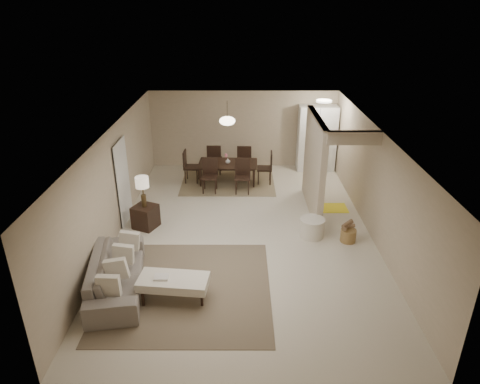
{
  "coord_description": "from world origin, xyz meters",
  "views": [
    {
      "loc": [
        -0.07,
        -9.01,
        5.12
      ],
      "look_at": [
        -0.1,
        -0.01,
        1.05
      ],
      "focal_mm": 32.0,
      "sensor_mm": 36.0,
      "label": 1
    }
  ],
  "objects_px": {
    "side_table": "(146,217)",
    "pantry_cabinet": "(317,139)",
    "ottoman_bench": "(173,282)",
    "sofa": "(116,274)",
    "dining_table": "(228,173)",
    "round_pouf": "(312,228)",
    "wicker_basket": "(348,235)"
  },
  "relations": [
    {
      "from": "side_table",
      "to": "round_pouf",
      "type": "bearing_deg",
      "value": -6.26
    },
    {
      "from": "ottoman_bench",
      "to": "side_table",
      "type": "xyz_separation_m",
      "value": [
        -1.08,
        2.75,
        -0.09
      ]
    },
    {
      "from": "round_pouf",
      "to": "dining_table",
      "type": "xyz_separation_m",
      "value": [
        -2.07,
        3.26,
        0.08
      ]
    },
    {
      "from": "ottoman_bench",
      "to": "wicker_basket",
      "type": "bearing_deg",
      "value": 35.44
    },
    {
      "from": "pantry_cabinet",
      "to": "wicker_basket",
      "type": "xyz_separation_m",
      "value": [
        0.05,
        -4.6,
        -0.9
      ]
    },
    {
      "from": "ottoman_bench",
      "to": "dining_table",
      "type": "xyz_separation_m",
      "value": [
        0.85,
        5.57,
        -0.06
      ]
    },
    {
      "from": "ottoman_bench",
      "to": "round_pouf",
      "type": "distance_m",
      "value": 3.72
    },
    {
      "from": "pantry_cabinet",
      "to": "ottoman_bench",
      "type": "relative_size",
      "value": 1.57
    },
    {
      "from": "ottoman_bench",
      "to": "dining_table",
      "type": "distance_m",
      "value": 5.64
    },
    {
      "from": "sofa",
      "to": "wicker_basket",
      "type": "xyz_separation_m",
      "value": [
        4.85,
        1.79,
        -0.19
      ]
    },
    {
      "from": "round_pouf",
      "to": "wicker_basket",
      "type": "height_order",
      "value": "round_pouf"
    },
    {
      "from": "ottoman_bench",
      "to": "wicker_basket",
      "type": "relative_size",
      "value": 3.76
    },
    {
      "from": "pantry_cabinet",
      "to": "sofa",
      "type": "distance_m",
      "value": 8.02
    },
    {
      "from": "pantry_cabinet",
      "to": "side_table",
      "type": "distance_m",
      "value": 6.21
    },
    {
      "from": "ottoman_bench",
      "to": "sofa",
      "type": "bearing_deg",
      "value": 171.32
    },
    {
      "from": "wicker_basket",
      "to": "sofa",
      "type": "bearing_deg",
      "value": -159.78
    },
    {
      "from": "ottoman_bench",
      "to": "dining_table",
      "type": "relative_size",
      "value": 0.76
    },
    {
      "from": "wicker_basket",
      "to": "pantry_cabinet",
      "type": "bearing_deg",
      "value": 90.62
    },
    {
      "from": "round_pouf",
      "to": "wicker_basket",
      "type": "bearing_deg",
      "value": -15.99
    },
    {
      "from": "sofa",
      "to": "side_table",
      "type": "bearing_deg",
      "value": -10.51
    },
    {
      "from": "sofa",
      "to": "round_pouf",
      "type": "xyz_separation_m",
      "value": [
        4.05,
        2.02,
        -0.12
      ]
    },
    {
      "from": "round_pouf",
      "to": "sofa",
      "type": "bearing_deg",
      "value": -153.53
    },
    {
      "from": "ottoman_bench",
      "to": "wicker_basket",
      "type": "height_order",
      "value": "ottoman_bench"
    },
    {
      "from": "pantry_cabinet",
      "to": "dining_table",
      "type": "xyz_separation_m",
      "value": [
        -2.82,
        -1.11,
        -0.74
      ]
    },
    {
      "from": "pantry_cabinet",
      "to": "sofa",
      "type": "xyz_separation_m",
      "value": [
        -4.8,
        -6.38,
        -0.71
      ]
    },
    {
      "from": "pantry_cabinet",
      "to": "round_pouf",
      "type": "height_order",
      "value": "pantry_cabinet"
    },
    {
      "from": "sofa",
      "to": "round_pouf",
      "type": "height_order",
      "value": "sofa"
    },
    {
      "from": "pantry_cabinet",
      "to": "dining_table",
      "type": "bearing_deg",
      "value": -158.52
    },
    {
      "from": "side_table",
      "to": "pantry_cabinet",
      "type": "bearing_deg",
      "value": 39.59
    },
    {
      "from": "pantry_cabinet",
      "to": "dining_table",
      "type": "relative_size",
      "value": 1.2
    },
    {
      "from": "side_table",
      "to": "dining_table",
      "type": "height_order",
      "value": "dining_table"
    },
    {
      "from": "wicker_basket",
      "to": "ottoman_bench",
      "type": "bearing_deg",
      "value": -150.69
    }
  ]
}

